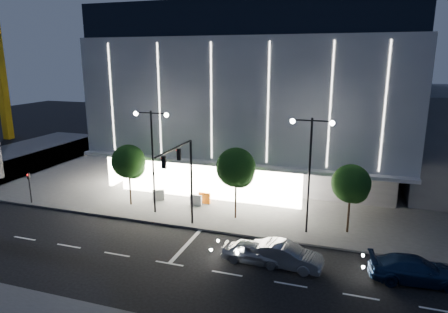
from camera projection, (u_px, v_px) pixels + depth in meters
ground at (153, 249)px, 28.31m from camera, size 160.00×160.00×0.00m
sidewalk_museum at (283, 168)px, 48.88m from camera, size 70.00×40.00×0.15m
museum at (266, 93)px, 45.72m from camera, size 30.00×25.80×18.00m
traffic_mast at (184, 170)px, 29.87m from camera, size 0.33×5.89×7.07m
street_lamp_west at (152, 147)px, 33.32m from camera, size 3.16×0.36×9.00m
street_lamp_east at (310, 159)px, 29.35m from camera, size 3.16×0.36×9.00m
ped_signal_far at (30, 185)px, 36.57m from camera, size 0.22×0.24×3.00m
tree_left at (129, 163)px, 35.63m from camera, size 3.02×3.02×5.72m
tree_mid at (236, 170)px, 32.50m from camera, size 3.25×3.25×6.15m
tree_right at (351, 186)px, 29.87m from camera, size 2.91×2.91×5.51m
car_lead at (253, 252)px, 26.40m from camera, size 4.17×1.71×1.42m
car_second at (285, 255)px, 25.78m from camera, size 4.91×2.07×1.58m
car_third at (415, 270)px, 24.03m from camera, size 5.60×2.82×1.56m
barrier_b at (159, 195)px, 37.51m from camera, size 1.11×0.65×1.00m
barrier_c at (204, 198)px, 36.69m from camera, size 1.11×0.30×1.00m
barrier_d at (196, 200)px, 36.15m from camera, size 1.11×0.29×1.00m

